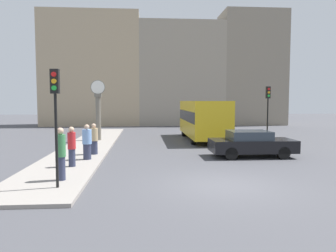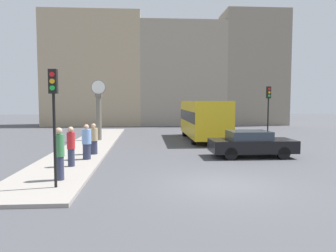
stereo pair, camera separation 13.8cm
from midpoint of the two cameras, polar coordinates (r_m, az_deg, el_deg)
ground_plane at (r=11.44m, az=9.52°, el=-10.21°), size 120.00×120.00×0.00m
sidewalk_corner at (r=21.01m, az=-13.42°, el=-3.42°), size 2.90×23.53×0.12m
building_row at (r=39.71m, az=-0.10°, el=9.48°), size 28.53×5.00×13.46m
sedan_car at (r=17.36m, az=14.50°, el=-2.97°), size 4.25×1.89×1.34m
bus_distant at (r=24.21m, az=6.37°, el=1.44°), size 2.50×8.10×2.87m
traffic_light_near at (r=10.85m, az=-18.95°, el=3.77°), size 0.26×0.24×3.74m
traffic_light_far at (r=21.98m, az=17.25°, el=3.79°), size 0.26×0.24×3.79m
street_clock at (r=23.49m, az=-11.80°, el=2.54°), size 1.00×0.46×4.21m
pedestrian_tan_coat at (r=17.33m, az=-12.59°, el=-2.26°), size 0.43×0.43×1.59m
pedestrian_blue_stripe at (r=15.88m, az=-13.75°, el=-2.77°), size 0.43×0.43×1.65m
pedestrian_green_hoodie at (r=11.97m, az=-18.09°, el=-4.58°), size 0.34×0.34×1.84m
pedestrian_red_top at (r=14.32m, az=-16.27°, el=-3.42°), size 0.33×0.33×1.68m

